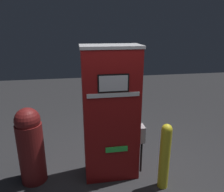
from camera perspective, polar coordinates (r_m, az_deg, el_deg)
name	(u,v)px	position (r m, az deg, el deg)	size (l,w,h in m)	color
ground_plane	(113,181)	(3.58, 0.31, -21.43)	(14.00, 14.00, 0.00)	#2D2D30
gas_pump	(111,115)	(3.23, -0.26, -4.94)	(0.91, 0.47, 2.02)	maroon
safety_bollard	(165,155)	(3.27, 13.62, -14.74)	(0.15, 0.15, 1.01)	yellow
trash_bin	(31,145)	(3.48, -20.50, -11.88)	(0.38, 0.38, 1.18)	maroon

